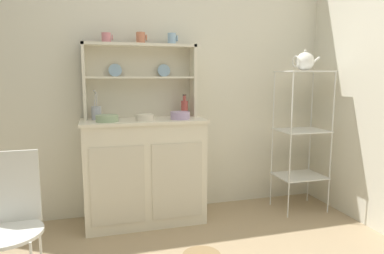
{
  "coord_description": "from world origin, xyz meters",
  "views": [
    {
      "loc": [
        -0.55,
        -1.46,
        1.24
      ],
      "look_at": [
        0.18,
        1.12,
        0.85
      ],
      "focal_mm": 31.98,
      "sensor_mm": 36.0,
      "label": 1
    }
  ],
  "objects_px": {
    "bowl_mixing_large": "(107,118)",
    "porcelain_teapot": "(305,61)",
    "wire_chair": "(8,217)",
    "hutch_cabinet": "(145,170)",
    "bakers_rack": "(302,126)",
    "cup_rose_0": "(107,38)",
    "utensil_jar": "(96,113)",
    "jam_bottle": "(185,108)",
    "hutch_shelf_unit": "(140,75)"
  },
  "relations": [
    {
      "from": "bakers_rack",
      "to": "jam_bottle",
      "type": "height_order",
      "value": "bakers_rack"
    },
    {
      "from": "hutch_shelf_unit",
      "to": "bakers_rack",
      "type": "xyz_separation_m",
      "value": [
        1.44,
        -0.28,
        -0.46
      ]
    },
    {
      "from": "wire_chair",
      "to": "jam_bottle",
      "type": "distance_m",
      "value": 1.65
    },
    {
      "from": "hutch_cabinet",
      "to": "bakers_rack",
      "type": "relative_size",
      "value": 0.79
    },
    {
      "from": "cup_rose_0",
      "to": "bakers_rack",
      "type": "bearing_deg",
      "value": -7.88
    },
    {
      "from": "hutch_shelf_unit",
      "to": "jam_bottle",
      "type": "relative_size",
      "value": 4.79
    },
    {
      "from": "jam_bottle",
      "to": "cup_rose_0",
      "type": "bearing_deg",
      "value": 176.82
    },
    {
      "from": "hutch_shelf_unit",
      "to": "jam_bottle",
      "type": "xyz_separation_m",
      "value": [
        0.38,
        -0.08,
        -0.29
      ]
    },
    {
      "from": "bakers_rack",
      "to": "utensil_jar",
      "type": "height_order",
      "value": "bakers_rack"
    },
    {
      "from": "wire_chair",
      "to": "jam_bottle",
      "type": "height_order",
      "value": "jam_bottle"
    },
    {
      "from": "bakers_rack",
      "to": "cup_rose_0",
      "type": "xyz_separation_m",
      "value": [
        -1.71,
        0.24,
        0.76
      ]
    },
    {
      "from": "bowl_mixing_large",
      "to": "porcelain_teapot",
      "type": "bearing_deg",
      "value": -1.35
    },
    {
      "from": "bowl_mixing_large",
      "to": "porcelain_teapot",
      "type": "distance_m",
      "value": 1.79
    },
    {
      "from": "wire_chair",
      "to": "utensil_jar",
      "type": "bearing_deg",
      "value": 82.11
    },
    {
      "from": "hutch_cabinet",
      "to": "cup_rose_0",
      "type": "xyz_separation_m",
      "value": [
        -0.27,
        0.12,
        1.1
      ]
    },
    {
      "from": "wire_chair",
      "to": "bowl_mixing_large",
      "type": "relative_size",
      "value": 4.83
    },
    {
      "from": "cup_rose_0",
      "to": "jam_bottle",
      "type": "distance_m",
      "value": 0.87
    },
    {
      "from": "jam_bottle",
      "to": "porcelain_teapot",
      "type": "distance_m",
      "value": 1.15
    },
    {
      "from": "bowl_mixing_large",
      "to": "utensil_jar",
      "type": "bearing_deg",
      "value": 117.55
    },
    {
      "from": "hutch_shelf_unit",
      "to": "cup_rose_0",
      "type": "distance_m",
      "value": 0.41
    },
    {
      "from": "hutch_cabinet",
      "to": "hutch_shelf_unit",
      "type": "distance_m",
      "value": 0.82
    },
    {
      "from": "bakers_rack",
      "to": "jam_bottle",
      "type": "bearing_deg",
      "value": 169.3
    },
    {
      "from": "jam_bottle",
      "to": "hutch_shelf_unit",
      "type": "bearing_deg",
      "value": 168.56
    },
    {
      "from": "cup_rose_0",
      "to": "jam_bottle",
      "type": "xyz_separation_m",
      "value": [
        0.65,
        -0.04,
        -0.59
      ]
    },
    {
      "from": "cup_rose_0",
      "to": "jam_bottle",
      "type": "relative_size",
      "value": 0.45
    },
    {
      "from": "hutch_cabinet",
      "to": "bakers_rack",
      "type": "distance_m",
      "value": 1.48
    },
    {
      "from": "hutch_cabinet",
      "to": "bowl_mixing_large",
      "type": "distance_m",
      "value": 0.55
    },
    {
      "from": "bakers_rack",
      "to": "porcelain_teapot",
      "type": "bearing_deg",
      "value": 180.0
    },
    {
      "from": "jam_bottle",
      "to": "bowl_mixing_large",
      "type": "bearing_deg",
      "value": -166.65
    },
    {
      "from": "cup_rose_0",
      "to": "bowl_mixing_large",
      "type": "distance_m",
      "value": 0.67
    },
    {
      "from": "wire_chair",
      "to": "porcelain_teapot",
      "type": "xyz_separation_m",
      "value": [
        2.28,
        0.82,
        0.86
      ]
    },
    {
      "from": "jam_bottle",
      "to": "wire_chair",
      "type": "bearing_deg",
      "value": -140.17
    },
    {
      "from": "wire_chair",
      "to": "cup_rose_0",
      "type": "bearing_deg",
      "value": 78.48
    },
    {
      "from": "hutch_shelf_unit",
      "to": "cup_rose_0",
      "type": "relative_size",
      "value": 10.66
    },
    {
      "from": "hutch_shelf_unit",
      "to": "bowl_mixing_large",
      "type": "relative_size",
      "value": 5.4
    },
    {
      "from": "wire_chair",
      "to": "cup_rose_0",
      "type": "relative_size",
      "value": 9.55
    },
    {
      "from": "bakers_rack",
      "to": "bowl_mixing_large",
      "type": "relative_size",
      "value": 7.35
    },
    {
      "from": "cup_rose_0",
      "to": "bowl_mixing_large",
      "type": "xyz_separation_m",
      "value": [
        -0.02,
        -0.2,
        -0.64
      ]
    },
    {
      "from": "jam_bottle",
      "to": "utensil_jar",
      "type": "xyz_separation_m",
      "value": [
        -0.75,
        -0.01,
        -0.02
      ]
    },
    {
      "from": "bowl_mixing_large",
      "to": "cup_rose_0",
      "type": "bearing_deg",
      "value": 82.8
    },
    {
      "from": "bakers_rack",
      "to": "bowl_mixing_large",
      "type": "height_order",
      "value": "bakers_rack"
    },
    {
      "from": "bakers_rack",
      "to": "cup_rose_0",
      "type": "distance_m",
      "value": 1.89
    },
    {
      "from": "utensil_jar",
      "to": "hutch_cabinet",
      "type": "bearing_deg",
      "value": -11.81
    },
    {
      "from": "cup_rose_0",
      "to": "porcelain_teapot",
      "type": "height_order",
      "value": "cup_rose_0"
    },
    {
      "from": "hutch_shelf_unit",
      "to": "bakers_rack",
      "type": "height_order",
      "value": "hutch_shelf_unit"
    },
    {
      "from": "bowl_mixing_large",
      "to": "porcelain_teapot",
      "type": "relative_size",
      "value": 0.69
    },
    {
      "from": "bowl_mixing_large",
      "to": "porcelain_teapot",
      "type": "height_order",
      "value": "porcelain_teapot"
    },
    {
      "from": "bakers_rack",
      "to": "wire_chair",
      "type": "bearing_deg",
      "value": -160.29
    },
    {
      "from": "hutch_cabinet",
      "to": "jam_bottle",
      "type": "distance_m",
      "value": 0.64
    },
    {
      "from": "cup_rose_0",
      "to": "hutch_cabinet",
      "type": "bearing_deg",
      "value": -24.22
    }
  ]
}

